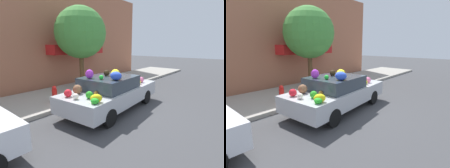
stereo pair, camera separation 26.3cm
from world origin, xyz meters
TOP-DOWN VIEW (x-y plane):
  - ground_plane at (0.00, 0.00)m, footprint 60.00×60.00m
  - sidewalk_curb at (0.00, 2.70)m, footprint 24.00×3.20m
  - building_facade at (0.11, 4.92)m, footprint 18.00×1.20m
  - street_tree at (1.27, 2.98)m, footprint 2.69×2.69m
  - fire_hydrant at (-1.25, 1.79)m, footprint 0.20×0.20m
  - art_car at (-0.05, -0.21)m, footprint 4.42×2.14m

SIDE VIEW (x-z plane):
  - ground_plane at x=0.00m, z-range 0.00..0.00m
  - sidewalk_curb at x=0.00m, z-range 0.00..0.14m
  - fire_hydrant at x=-1.25m, z-range 0.14..0.84m
  - art_car at x=-0.05m, z-range -0.11..1.51m
  - building_facade at x=0.11m, z-range -0.04..5.99m
  - street_tree at x=1.27m, z-range 0.92..5.20m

